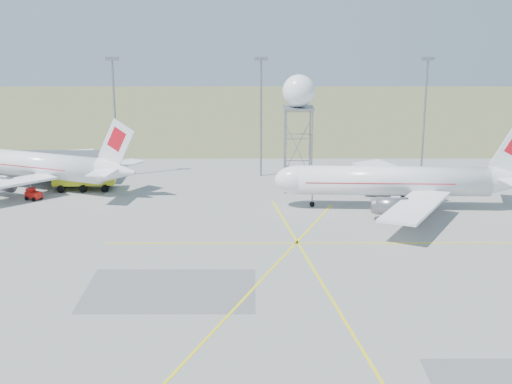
{
  "coord_description": "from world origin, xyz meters",
  "views": [
    {
      "loc": [
        -11.04,
        -54.98,
        29.57
      ],
      "look_at": [
        -10.89,
        40.0,
        4.03
      ],
      "focal_mm": 50.0,
      "sensor_mm": 36.0,
      "label": 1
    }
  ],
  "objects_px": {
    "airliner_main": "(398,182)",
    "airliner_far": "(34,165)",
    "radar_tower": "(298,126)",
    "baggage_tug": "(33,195)",
    "fire_truck": "(86,178)"
  },
  "relations": [
    {
      "from": "airliner_far",
      "to": "fire_truck",
      "type": "bearing_deg",
      "value": -165.34
    },
    {
      "from": "radar_tower",
      "to": "baggage_tug",
      "type": "xyz_separation_m",
      "value": [
        -40.91,
        -5.8,
        -9.74
      ]
    },
    {
      "from": "airliner_far",
      "to": "radar_tower",
      "type": "relative_size",
      "value": 1.89
    },
    {
      "from": "radar_tower",
      "to": "airliner_far",
      "type": "bearing_deg",
      "value": 178.23
    },
    {
      "from": "airliner_far",
      "to": "baggage_tug",
      "type": "height_order",
      "value": "airliner_far"
    },
    {
      "from": "airliner_far",
      "to": "radar_tower",
      "type": "bearing_deg",
      "value": -160.0
    },
    {
      "from": "airliner_main",
      "to": "radar_tower",
      "type": "distance_m",
      "value": 18.55
    },
    {
      "from": "airliner_far",
      "to": "baggage_tug",
      "type": "xyz_separation_m",
      "value": [
        1.77,
        -7.12,
        -3.12
      ]
    },
    {
      "from": "airliner_far",
      "to": "airliner_main",
      "type": "bearing_deg",
      "value": -169.71
    },
    {
      "from": "radar_tower",
      "to": "baggage_tug",
      "type": "bearing_deg",
      "value": -171.93
    },
    {
      "from": "airliner_main",
      "to": "airliner_far",
      "type": "distance_m",
      "value": 57.92
    },
    {
      "from": "airliner_main",
      "to": "baggage_tug",
      "type": "bearing_deg",
      "value": -2.15
    },
    {
      "from": "airliner_main",
      "to": "radar_tower",
      "type": "height_order",
      "value": "radar_tower"
    },
    {
      "from": "fire_truck",
      "to": "baggage_tug",
      "type": "relative_size",
      "value": 3.7
    },
    {
      "from": "airliner_main",
      "to": "fire_truck",
      "type": "height_order",
      "value": "airliner_main"
    }
  ]
}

